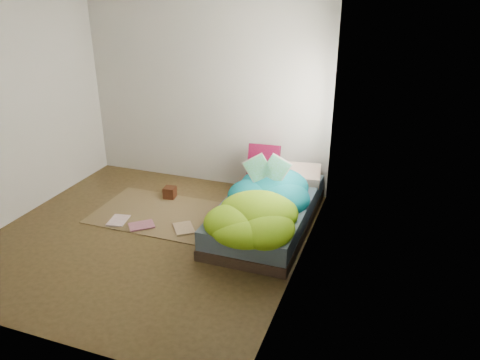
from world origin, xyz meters
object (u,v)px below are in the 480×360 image
Objects in this scene: floor_book_a at (110,220)px; wooden_box at (170,192)px; floor_book_b at (140,222)px; pillow_magenta at (264,160)px; open_book at (267,161)px; bed at (267,213)px.

wooden_box is at bearing 55.32° from floor_book_a.
floor_book_b is at bearing -90.94° from wooden_box.
open_book is at bearing -75.49° from pillow_magenta.
open_book reaches higher than pillow_magenta.
floor_book_b is (-1.47, -0.48, -0.14)m from bed.
bed is at bearing -74.69° from pillow_magenta.
pillow_magenta is at bearing 29.22° from floor_book_a.
bed is 4.89× the size of pillow_magenta.
floor_book_a is at bearing -114.30° from wooden_box.
wooden_box is (-1.45, 0.29, -0.08)m from bed.
floor_book_a is at bearing -176.19° from open_book.
bed is at bearing 67.16° from floor_book_b.
bed is at bearing 6.50° from floor_book_a.
bed is at bearing -11.09° from wooden_box.
wooden_box reaches higher than floor_book_b.
floor_book_a is 0.38m from floor_book_b.
floor_book_a is at bearing -118.26° from floor_book_b.
bed is 6.99× the size of floor_book_a.
open_book is (0.25, -0.68, 0.27)m from pillow_magenta.
bed is 0.87m from pillow_magenta.
wooden_box is (-1.42, 0.23, -0.73)m from open_book.
pillow_magenta is at bearing 94.62° from floor_book_b.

